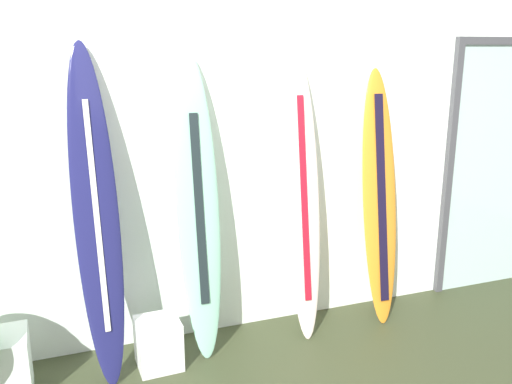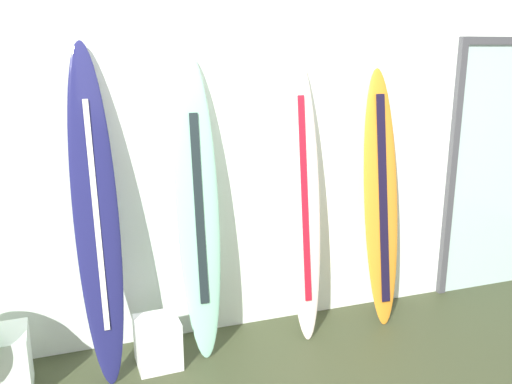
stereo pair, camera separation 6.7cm
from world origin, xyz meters
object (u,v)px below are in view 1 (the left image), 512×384
(surfboard_ivory, at_px, (303,201))
(display_block_center, at_px, (1,367))
(surfboard_seafoam, at_px, (198,211))
(display_block_left, at_px, (158,343))
(glass_door, at_px, (496,163))
(surfboard_navy, at_px, (97,219))
(surfboard_sunset, at_px, (379,200))

(surfboard_ivory, relative_size, display_block_center, 5.00)
(surfboard_seafoam, xyz_separation_m, display_block_left, (-0.33, -0.12, -0.85))
(surfboard_ivory, xyz_separation_m, glass_door, (1.91, 0.20, 0.10))
(surfboard_navy, xyz_separation_m, surfboard_ivory, (1.42, 0.04, -0.04))
(surfboard_ivory, bearing_deg, surfboard_sunset, 0.79)
(surfboard_sunset, distance_m, glass_door, 1.29)
(surfboard_ivory, relative_size, glass_door, 0.95)
(surfboard_ivory, xyz_separation_m, display_block_left, (-1.09, -0.12, -0.84))
(surfboard_sunset, bearing_deg, surfboard_ivory, -179.21)
(surfboard_seafoam, relative_size, glass_door, 0.95)
(display_block_center, relative_size, glass_door, 0.19)
(surfboard_sunset, bearing_deg, surfboard_seafoam, -179.69)
(surfboard_seafoam, xyz_separation_m, display_block_center, (-1.28, -0.14, -0.81))
(surfboard_seafoam, xyz_separation_m, glass_door, (2.67, 0.20, 0.09))
(surfboard_navy, height_order, surfboard_ivory, surfboard_navy)
(surfboard_seafoam, distance_m, display_block_left, 0.92)
(display_block_center, xyz_separation_m, glass_door, (3.95, 0.34, 0.90))
(surfboard_sunset, distance_m, display_block_center, 2.79)
(surfboard_navy, bearing_deg, surfboard_seafoam, 3.99)
(display_block_left, bearing_deg, surfboard_sunset, 4.32)
(surfboard_seafoam, bearing_deg, display_block_center, -173.78)
(surfboard_ivory, bearing_deg, display_block_center, -176.13)
(surfboard_navy, xyz_separation_m, surfboard_sunset, (2.06, 0.05, -0.09))
(surfboard_sunset, xyz_separation_m, display_block_center, (-2.68, -0.15, -0.75))
(surfboard_seafoam, height_order, surfboard_sunset, surfboard_seafoam)
(surfboard_navy, relative_size, surfboard_ivory, 1.04)
(glass_door, bearing_deg, surfboard_ivory, -173.92)
(display_block_left, bearing_deg, glass_door, 6.20)
(surfboard_seafoam, distance_m, glass_door, 2.68)
(surfboard_sunset, xyz_separation_m, glass_door, (1.27, 0.19, 0.16))
(surfboard_seafoam, relative_size, display_block_left, 6.21)
(surfboard_navy, height_order, glass_door, glass_door)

